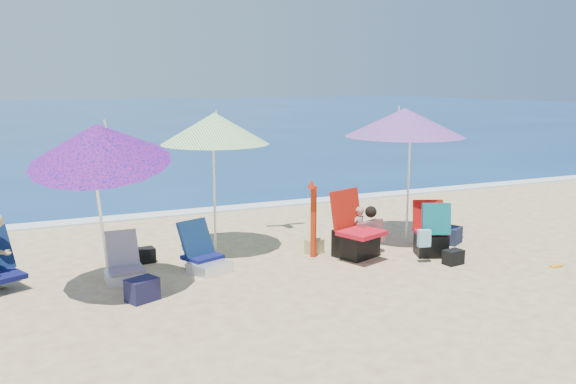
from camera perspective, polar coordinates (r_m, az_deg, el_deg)
name	(u,v)px	position (r m, az deg, el deg)	size (l,w,h in m)	color
ground	(337,279)	(8.74, 4.54, -8.05)	(120.00, 120.00, 0.00)	#D8BC84
sea	(65,116)	(52.48, -20.00, 6.68)	(120.00, 80.00, 0.12)	navy
foam	(222,209)	(13.28, -6.12, -1.59)	(120.00, 0.50, 0.04)	white
umbrella_turquoise	(405,122)	(10.60, 10.78, 6.36)	(2.62, 2.62, 2.33)	white
umbrella_striped	(215,129)	(9.74, -6.81, 5.87)	(1.75, 1.75, 2.29)	silver
umbrella_blue	(98,144)	(8.00, -17.18, 4.32)	(2.34, 2.38, 2.41)	white
furled_umbrella	(313,214)	(9.59, 2.34, -2.08)	(0.20, 0.19, 1.26)	#B2260C
chair_navy	(205,258)	(9.11, -7.72, -6.09)	(0.71, 0.89, 0.71)	#0D114B
chair_rainbow	(124,268)	(8.91, -15.01, -6.83)	(0.51, 0.59, 0.66)	#C14A44
camp_chair_left	(355,237)	(9.73, 6.26, -4.19)	(0.83, 1.01, 1.07)	red
camp_chair_right	(431,236)	(10.00, 13.14, -3.99)	(0.82, 0.77, 0.90)	red
person_center	(363,231)	(9.91, 7.01, -3.60)	(0.66, 0.59, 0.78)	tan
bag_navy_a	(142,290)	(8.06, -13.38, -8.82)	(0.45, 0.40, 0.29)	#191937
bag_black_a	(144,255)	(9.70, -13.19, -5.74)	(0.32, 0.25, 0.22)	black
bag_tan	(314,246)	(9.93, 2.46, -5.07)	(0.32, 0.27, 0.23)	tan
bag_navy_b	(451,235)	(10.88, 14.89, -3.90)	(0.47, 0.44, 0.28)	#192038
bag_black_b	(453,257)	(9.68, 15.09, -5.86)	(0.32, 0.24, 0.22)	black
orange_item	(556,266)	(10.08, 23.64, -6.31)	(0.22, 0.12, 0.03)	orange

